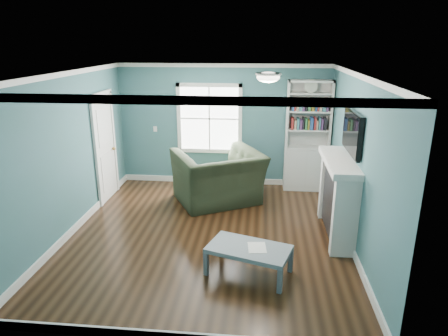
{
  "coord_description": "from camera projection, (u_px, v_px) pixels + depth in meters",
  "views": [
    {
      "loc": [
        0.84,
        -5.89,
        3.06
      ],
      "look_at": [
        0.22,
        0.4,
        1.02
      ],
      "focal_mm": 32.0,
      "sensor_mm": 36.0,
      "label": 1
    }
  ],
  "objects": [
    {
      "name": "trim",
      "position": [
        207.0,
        162.0,
        6.22
      ],
      "size": [
        4.5,
        5.0,
        2.6
      ],
      "color": "white",
      "rests_on": "ground"
    },
    {
      "name": "fireplace",
      "position": [
        338.0,
        198.0,
        6.4
      ],
      "size": [
        0.44,
        1.58,
        1.3
      ],
      "color": "black",
      "rests_on": "ground"
    },
    {
      "name": "room_walls",
      "position": [
        207.0,
        141.0,
        6.11
      ],
      "size": [
        5.0,
        5.0,
        5.0
      ],
      "color": "#386C6B",
      "rests_on": "ground"
    },
    {
      "name": "window",
      "position": [
        209.0,
        119.0,
        8.54
      ],
      "size": [
        1.4,
        0.06,
        1.5
      ],
      "color": "white",
      "rests_on": "room_walls"
    },
    {
      "name": "light_switch",
      "position": [
        155.0,
        129.0,
        8.73
      ],
      "size": [
        0.08,
        0.01,
        0.12
      ],
      "primitive_type": "cube",
      "color": "white",
      "rests_on": "room_walls"
    },
    {
      "name": "ceiling_fixture",
      "position": [
        268.0,
        76.0,
        5.83
      ],
      "size": [
        0.38,
        0.38,
        0.15
      ],
      "color": "white",
      "rests_on": "room_walls"
    },
    {
      "name": "tv",
      "position": [
        352.0,
        132.0,
        6.05
      ],
      "size": [
        0.06,
        1.1,
        0.65
      ],
      "primitive_type": "cube",
      "color": "black",
      "rests_on": "fireplace"
    },
    {
      "name": "floor",
      "position": [
        208.0,
        234.0,
        6.6
      ],
      "size": [
        5.0,
        5.0,
        0.0
      ],
      "primitive_type": "plane",
      "color": "black",
      "rests_on": "ground"
    },
    {
      "name": "recliner",
      "position": [
        218.0,
        169.0,
        7.71
      ],
      "size": [
        1.85,
        1.63,
        1.36
      ],
      "primitive_type": "imported",
      "rotation": [
        0.0,
        0.0,
        -2.65
      ],
      "color": "#202D1C",
      "rests_on": "ground"
    },
    {
      "name": "door",
      "position": [
        105.0,
        146.0,
        7.8
      ],
      "size": [
        0.12,
        0.98,
        2.17
      ],
      "color": "silver",
      "rests_on": "ground"
    },
    {
      "name": "coffee_table",
      "position": [
        249.0,
        251.0,
        5.39
      ],
      "size": [
        1.22,
        0.9,
        0.4
      ],
      "rotation": [
        0.0,
        0.0,
        -0.31
      ],
      "color": "#535964",
      "rests_on": "ground"
    },
    {
      "name": "paper_sheet",
      "position": [
        257.0,
        248.0,
        5.36
      ],
      "size": [
        0.27,
        0.33,
        0.0
      ],
      "primitive_type": "cube",
      "rotation": [
        0.0,
        0.0,
        0.1
      ],
      "color": "white",
      "rests_on": "coffee_table"
    },
    {
      "name": "bookshelf",
      "position": [
        307.0,
        147.0,
        8.33
      ],
      "size": [
        0.9,
        0.35,
        2.31
      ],
      "color": "silver",
      "rests_on": "ground"
    }
  ]
}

